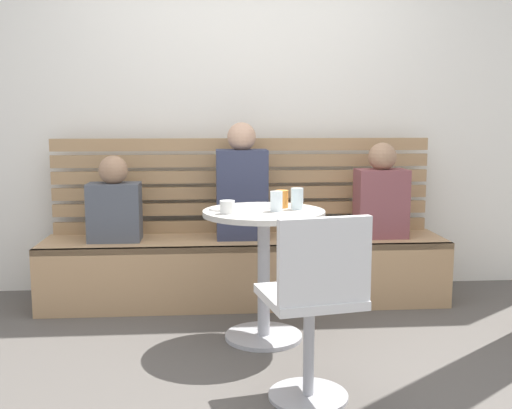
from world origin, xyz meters
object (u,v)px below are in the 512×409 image
Objects in this scene: white_chair at (315,302)px; cup_tumbler_orange at (282,199)px; person_child_left at (114,204)px; cup_water_clear at (276,201)px; cafe_table at (264,249)px; cup_ceramic_white at (227,207)px; booth_bench at (245,270)px; plate_small at (224,209)px; cup_glass_tall at (297,199)px; person_child_middle at (381,196)px; person_adult at (242,187)px.

cup_tumbler_orange is (-0.03, 0.90, 0.33)m from white_chair.
cup_water_clear is (0.99, -0.74, 0.11)m from person_child_left.
cup_ceramic_white reaches higher than cafe_table.
plate_small is at bearing -103.39° from booth_bench.
cup_glass_tall is (0.04, 0.84, 0.34)m from white_chair.
cup_water_clear is at bearing 13.05° from cup_ceramic_white.
person_child_left is 7.06× the size of cup_ceramic_white.
cup_ceramic_white is at bearing -166.95° from cup_water_clear.
cup_water_clear is (0.13, -0.73, 0.57)m from booth_bench.
cafe_table is 1.13m from person_child_middle.
person_adult reaches higher than booth_bench.
cup_water_clear is at bearing -154.70° from cup_glass_tall.
cup_glass_tall is 0.14m from cup_water_clear.
person_adult is at bearing 1.20° from person_child_left.
white_chair is 0.86m from cup_ceramic_white.
plate_small is at bearing -101.34° from person_adult.
white_chair is 5.00× the size of plate_small.
plate_small is (-0.41, 0.02, -0.05)m from cup_glass_tall.
person_adult reaches higher than person_child_left.
cafe_table is 0.87× the size of white_chair.
plate_small is at bearing 168.96° from cafe_table.
person_child_left is at bearing 148.72° from cup_glass_tall.
person_child_left reaches higher than booth_bench.
cup_glass_tall is (0.25, -0.67, 0.58)m from booth_bench.
person_adult is at bearing 96.58° from cafe_table.
cup_tumbler_orange is 0.59× the size of plate_small.
cup_tumbler_orange is at bearing 38.91° from cafe_table.
cup_ceramic_white is (-0.14, -0.80, 0.55)m from booth_bench.
cup_tumbler_orange is at bearing 30.53° from cup_ceramic_white.
cup_tumbler_orange reaches higher than plate_small.
booth_bench is at bearing 99.91° from cup_water_clear.
person_child_left is at bearing 149.52° from cup_tumbler_orange.
cup_glass_tall is at bearing -69.57° from booth_bench.
cup_water_clear reaches higher than plate_small.
white_chair is 0.96m from cup_tumbler_orange.
person_adult is at bearing 111.35° from cup_glass_tall.
person_adult is 0.69m from plate_small.
cup_water_clear reaches higher than cafe_table.
plate_small is (-1.08, -0.65, 0.02)m from person_child_middle.
person_adult is 7.79× the size of cup_tumbler_orange.
cup_water_clear is (0.07, -0.03, 0.28)m from cafe_table.
person_child_middle reaches higher than cup_glass_tall.
plate_small is at bearing 113.07° from white_chair.
cup_water_clear is (0.15, -0.75, 0.00)m from person_adult.
person_child_left is 1.24m from cup_water_clear.
cup_tumbler_orange reaches higher than cafe_table.
cup_ceramic_white is at bearing -100.22° from booth_bench.
person_child_middle reaches higher than white_chair.
cup_ceramic_white reaches higher than booth_bench.
person_child_left is at bearing -178.80° from person_adult.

